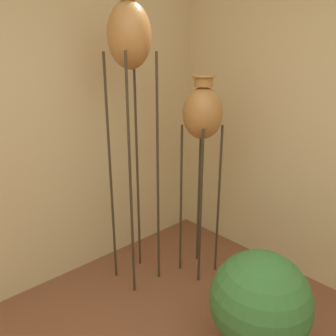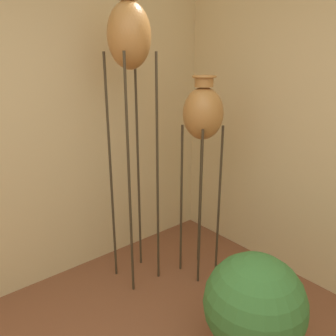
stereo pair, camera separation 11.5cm
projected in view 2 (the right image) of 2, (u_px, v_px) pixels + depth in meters
name	position (u px, v px, depth m)	size (l,w,h in m)	color
vase_stand_tall	(129.00, 44.00, 2.30)	(0.31, 0.31, 2.29)	#382D1E
vase_stand_medium	(203.00, 117.00, 2.54)	(0.32, 0.32, 1.70)	#382D1E
potted_plant	(254.00, 309.00, 1.96)	(0.61, 0.61, 0.73)	#B26647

